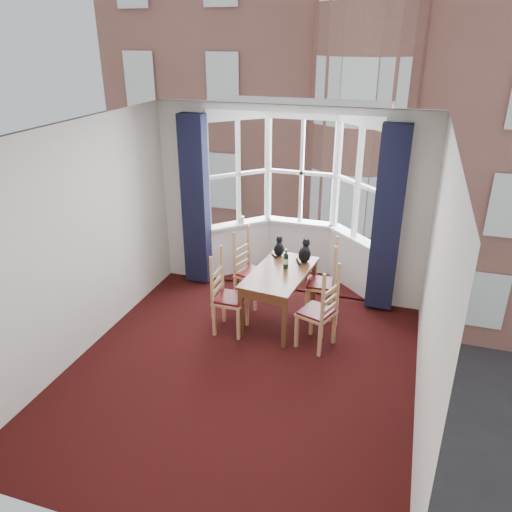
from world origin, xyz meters
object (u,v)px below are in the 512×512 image
at_px(chair_right_far, 327,285).
at_px(wine_bottle, 286,260).
at_px(chair_left_far, 247,272).
at_px(chair_right_near, 323,315).
at_px(candle_tall, 242,220).
at_px(chair_left_near, 224,298).
at_px(dining_table, 280,278).
at_px(cat_left, 279,248).
at_px(cat_right, 305,253).

height_order(chair_right_far, wine_bottle, wine_bottle).
relative_size(chair_left_far, wine_bottle, 3.31).
relative_size(chair_right_near, candle_tall, 7.49).
bearing_deg(candle_tall, wine_bottle, -48.43).
bearing_deg(chair_left_near, wine_bottle, 41.16).
height_order(chair_left_near, chair_right_near, same).
bearing_deg(chair_left_far, chair_left_near, -92.59).
bearing_deg(wine_bottle, chair_right_far, 20.33).
bearing_deg(chair_left_near, chair_left_far, 87.41).
relative_size(dining_table, chair_left_near, 1.50).
xyz_separation_m(dining_table, chair_left_near, (-0.63, -0.47, -0.17)).
distance_m(chair_left_near, cat_left, 1.16).
height_order(dining_table, cat_right, cat_right).
bearing_deg(cat_right, candle_tall, 144.71).
bearing_deg(wine_bottle, cat_right, 56.09).
distance_m(cat_right, wine_bottle, 0.35).
bearing_deg(candle_tall, cat_right, -35.29).
xyz_separation_m(chair_right_near, chair_right_far, (-0.09, 0.83, 0.00)).
relative_size(chair_left_far, chair_right_far, 1.00).
bearing_deg(chair_right_near, cat_right, 116.20).
bearing_deg(chair_left_far, cat_right, 3.43).
relative_size(cat_right, wine_bottle, 1.19).
relative_size(chair_left_near, cat_right, 2.78).
bearing_deg(chair_right_far, chair_left_far, 178.20).
distance_m(dining_table, chair_right_far, 0.71).
bearing_deg(chair_left_near, cat_left, 64.19).
height_order(cat_right, wine_bottle, cat_right).
bearing_deg(dining_table, cat_right, 60.12).
distance_m(cat_left, cat_right, 0.41).
xyz_separation_m(chair_left_near, cat_right, (0.88, 0.89, 0.40)).
relative_size(chair_left_near, cat_left, 3.25).
bearing_deg(dining_table, wine_bottle, 70.75).
bearing_deg(chair_right_far, cat_right, 166.15).
bearing_deg(chair_left_near, chair_right_far, 32.95).
xyz_separation_m(chair_left_near, chair_right_far, (1.23, 0.80, 0.00)).
relative_size(cat_left, candle_tall, 2.30).
bearing_deg(chair_right_far, chair_left_near, -147.05).
relative_size(chair_left_near, chair_left_far, 1.00).
relative_size(chair_left_far, cat_right, 2.78).
height_order(chair_left_far, chair_right_near, same).
height_order(cat_left, wine_bottle, same).
xyz_separation_m(chair_left_far, cat_left, (0.44, 0.15, 0.38)).
relative_size(dining_table, wine_bottle, 4.96).
xyz_separation_m(dining_table, candle_tall, (-0.99, 1.29, 0.28)).
bearing_deg(chair_right_far, cat_left, 166.12).
xyz_separation_m(cat_left, candle_tall, (-0.83, 0.77, 0.08)).
bearing_deg(cat_left, dining_table, -73.03).
relative_size(chair_left_near, chair_right_near, 1.00).
relative_size(dining_table, cat_left, 4.87).
height_order(chair_left_far, candle_tall, candle_tall).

